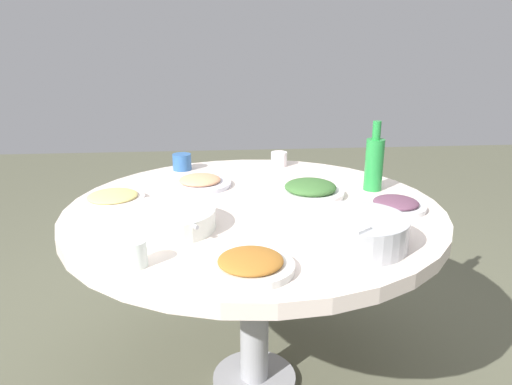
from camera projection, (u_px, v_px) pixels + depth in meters
name	position (u px, v px, depth m)	size (l,w,h in m)	color
ground	(254.00, 382.00, 1.86)	(8.00, 8.00, 0.00)	#565743
round_dining_table	(254.00, 227.00, 1.66)	(1.27, 1.27, 0.73)	#99999E
rice_bowl	(357.00, 231.00, 1.31)	(0.27, 0.27, 0.09)	#B2B5BA
soup_bowl	(168.00, 219.00, 1.43)	(0.29, 0.29, 0.06)	white
dish_shrimp	(200.00, 182.00, 1.84)	(0.24, 0.24, 0.04)	silver
dish_stirfry	(251.00, 264.00, 1.17)	(0.22, 0.22, 0.04)	silver
dish_eggplant	(396.00, 204.00, 1.59)	(0.20, 0.20, 0.04)	silver
dish_noodles	(113.00, 198.00, 1.66)	(0.22, 0.22, 0.04)	silver
dish_greens	(310.00, 190.00, 1.73)	(0.24, 0.24, 0.06)	white
green_bottle	(374.00, 163.00, 1.77)	(0.07, 0.07, 0.26)	#23893A
tea_cup_near	(134.00, 253.00, 1.19)	(0.07, 0.07, 0.07)	white
tea_cup_far	(182.00, 162.00, 2.06)	(0.08, 0.08, 0.07)	#2D5B9A
tea_cup_side	(279.00, 159.00, 2.12)	(0.07, 0.07, 0.06)	white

